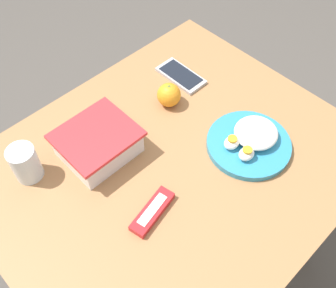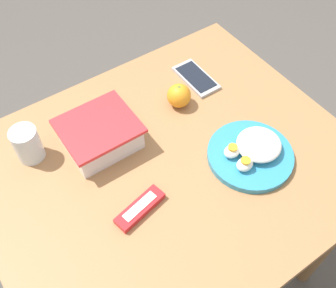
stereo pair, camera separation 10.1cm
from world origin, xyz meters
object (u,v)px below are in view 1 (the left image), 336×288
(orange_fruit, at_px, (169,95))
(drinking_glass, at_px, (25,163))
(food_container, at_px, (98,144))
(cell_phone, at_px, (181,76))
(candy_bar, at_px, (152,211))
(rice_plate, at_px, (250,141))

(orange_fruit, height_order, drinking_glass, drinking_glass)
(food_container, height_order, cell_phone, food_container)
(orange_fruit, relative_size, candy_bar, 0.50)
(food_container, bearing_deg, candy_bar, -95.35)
(drinking_glass, bearing_deg, orange_fruit, -9.09)
(orange_fruit, bearing_deg, cell_phone, 27.75)
(food_container, relative_size, rice_plate, 0.87)
(candy_bar, xyz_separation_m, drinking_glass, (-0.15, 0.29, 0.04))
(orange_fruit, xyz_separation_m, candy_bar, (-0.27, -0.23, -0.02))
(food_container, distance_m, cell_phone, 0.36)
(food_container, height_order, candy_bar, food_container)
(orange_fruit, xyz_separation_m, rice_plate, (0.05, -0.26, -0.01))
(food_container, xyz_separation_m, drinking_glass, (-0.17, 0.07, 0.01))
(food_container, xyz_separation_m, candy_bar, (-0.02, -0.23, -0.02))
(candy_bar, xyz_separation_m, cell_phone, (0.38, 0.28, -0.00))
(orange_fruit, relative_size, rice_plate, 0.31)
(food_container, bearing_deg, rice_plate, -40.76)
(rice_plate, bearing_deg, food_container, 139.24)
(cell_phone, bearing_deg, candy_bar, -143.27)
(rice_plate, relative_size, drinking_glass, 2.29)
(orange_fruit, distance_m, candy_bar, 0.36)
(food_container, distance_m, candy_bar, 0.23)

